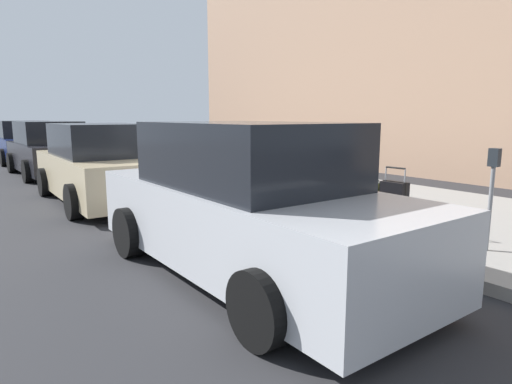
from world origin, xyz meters
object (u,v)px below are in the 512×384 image
at_px(suitcase_olive_1, 367,205).
at_px(parked_car_charcoal_2, 50,150).
at_px(bollard_post, 182,167).
at_px(fire_hydrant, 199,168).
at_px(suitcase_black_0, 393,208).
at_px(suitcase_red_6, 268,183).
at_px(suitcase_silver_9, 231,180).
at_px(suitcase_olive_8, 239,178).
at_px(suitcase_silver_2, 344,197).
at_px(parking_meter, 492,185).
at_px(suitcase_navy_3, 327,200).
at_px(parked_car_silver_0, 247,205).
at_px(suitcase_navy_10, 219,173).
at_px(parked_car_navy_3, 23,143).
at_px(suitcase_black_7, 256,180).
at_px(suitcase_teal_4, 306,195).
at_px(suitcase_maroon_5, 287,188).
at_px(parked_car_beige_1, 102,166).

distance_m(suitcase_olive_1, parked_car_charcoal_2, 10.57).
bearing_deg(bollard_post, fire_hydrant, -166.00).
distance_m(suitcase_black_0, suitcase_red_6, 2.90).
bearing_deg(suitcase_silver_9, suitcase_olive_8, 166.87).
height_order(suitcase_black_0, fire_hydrant, suitcase_black_0).
bearing_deg(suitcase_silver_2, parking_meter, -173.09).
xyz_separation_m(suitcase_olive_8, suitcase_silver_9, (0.47, -0.11, -0.10)).
relative_size(suitcase_black_0, suitcase_navy_3, 1.65).
bearing_deg(suitcase_red_6, suitcase_navy_3, -175.97).
height_order(suitcase_black_0, parked_car_silver_0, parked_car_silver_0).
bearing_deg(parked_car_silver_0, suitcase_olive_1, -84.14).
distance_m(suitcase_black_0, fire_hydrant, 5.75).
xyz_separation_m(suitcase_navy_10, fire_hydrant, (0.95, -0.00, 0.01)).
height_order(suitcase_olive_1, suitcase_navy_3, suitcase_olive_1).
height_order(suitcase_black_0, parked_car_navy_3, parked_car_navy_3).
height_order(fire_hydrant, parking_meter, parking_meter).
bearing_deg(suitcase_black_7, parked_car_navy_3, 11.11).
bearing_deg(suitcase_teal_4, parked_car_silver_0, 124.29).
relative_size(suitcase_olive_8, parked_car_silver_0, 0.21).
bearing_deg(suitcase_black_7, suitcase_maroon_5, 178.33).
bearing_deg(parked_car_charcoal_2, suitcase_navy_10, -158.11).
bearing_deg(suitcase_olive_8, suitcase_navy_10, -4.10).
xyz_separation_m(suitcase_navy_3, parked_car_navy_3, (14.34, 2.47, 0.35)).
distance_m(suitcase_black_0, suitcase_maroon_5, 2.39).
bearing_deg(parking_meter, suitcase_silver_9, 2.15).
bearing_deg(suitcase_silver_2, parked_car_silver_0, 107.00).
bearing_deg(parked_car_charcoal_2, suitcase_silver_2, -166.30).
bearing_deg(parking_meter, suitcase_maroon_5, 4.06).
bearing_deg(parked_car_beige_1, suitcase_olive_8, -125.55).
xyz_separation_m(suitcase_olive_1, suitcase_black_7, (2.92, -0.07, 0.02)).
relative_size(suitcase_red_6, bollard_post, 1.07).
distance_m(suitcase_black_7, fire_hydrant, 2.36).
bearing_deg(fire_hydrant, suitcase_olive_8, 177.94).
bearing_deg(suitcase_navy_3, suitcase_olive_1, 173.04).
xyz_separation_m(suitcase_silver_9, parked_car_silver_0, (-4.13, 2.44, 0.40)).
bearing_deg(suitcase_black_7, suitcase_navy_3, -178.83).
height_order(suitcase_teal_4, parked_car_beige_1, parked_car_beige_1).
xyz_separation_m(suitcase_navy_3, suitcase_silver_9, (2.96, 0.02, -0.00)).
bearing_deg(suitcase_navy_10, suitcase_olive_1, 179.39).
distance_m(suitcase_olive_1, suitcase_silver_2, 0.49).
bearing_deg(parking_meter, parked_car_navy_3, 8.90).
xyz_separation_m(suitcase_olive_1, fire_hydrant, (5.28, -0.05, 0.04)).
xyz_separation_m(suitcase_black_0, suitcase_silver_2, (0.96, -0.03, 0.01)).
relative_size(suitcase_olive_8, suitcase_navy_10, 0.96).
bearing_deg(suitcase_olive_8, suitcase_black_7, -169.58).
xyz_separation_m(suitcase_olive_8, parked_car_charcoal_2, (6.88, 2.33, 0.26)).
distance_m(suitcase_navy_3, parked_car_charcoal_2, 9.69).
relative_size(suitcase_navy_3, suitcase_red_6, 0.73).
relative_size(suitcase_red_6, suitcase_navy_10, 0.81).
xyz_separation_m(suitcase_red_6, parked_car_beige_1, (2.65, 2.36, 0.26)).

